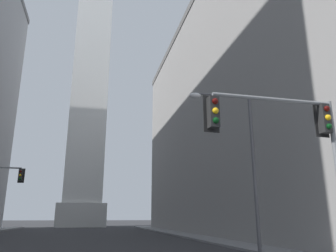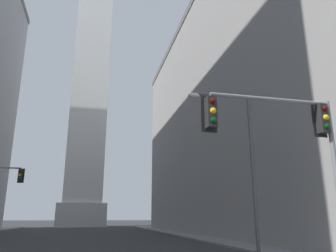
# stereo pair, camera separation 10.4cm
# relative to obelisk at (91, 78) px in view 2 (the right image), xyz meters

# --- Properties ---
(sidewalk_right) EXTENTS (5.00, 78.73, 0.15)m
(sidewalk_right) POSITION_rel_obelisk_xyz_m (12.37, -41.99, -30.99)
(sidewalk_right) COLOR slate
(sidewalk_right) RESTS_ON ground_plane
(building_right) EXTENTS (18.90, 51.82, 27.92)m
(building_right) POSITION_rel_obelisk_xyz_m (21.51, -34.39, -17.09)
(building_right) COLOR gray
(building_right) RESTS_ON ground_plane
(obelisk) EXTENTS (9.16, 9.16, 64.32)m
(obelisk) POSITION_rel_obelisk_xyz_m (0.00, 0.00, 0.00)
(obelisk) COLOR silver
(obelisk) RESTS_ON ground_plane
(traffic_light_near_right) EXTENTS (5.18, 0.51, 6.07)m
(traffic_light_near_right) POSITION_rel_obelisk_xyz_m (8.27, -58.05, -26.43)
(traffic_light_near_right) COLOR slate
(traffic_light_near_right) RESTS_ON ground_plane
(street_lamp) EXTENTS (3.61, 0.36, 8.48)m
(street_lamp) POSITION_rel_obelisk_xyz_m (9.15, -52.21, -25.81)
(street_lamp) COLOR #4C4C51
(street_lamp) RESTS_ON ground_plane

